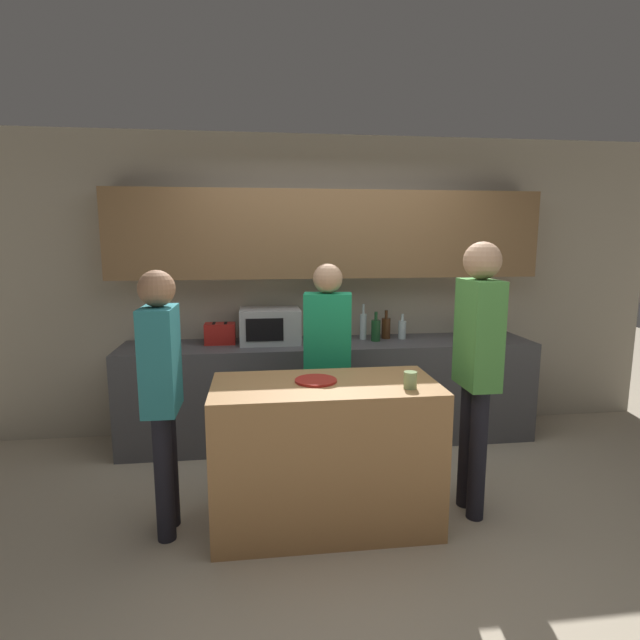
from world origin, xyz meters
name	(u,v)px	position (x,y,z in m)	size (l,w,h in m)	color
ground_plane	(362,524)	(0.00, 0.00, 0.00)	(14.00, 14.00, 0.00)	#BCAD93
back_wall	(326,267)	(0.00, 1.66, 1.54)	(6.40, 0.40, 2.70)	#B2A893
back_counter	(330,391)	(0.00, 1.39, 0.44)	(3.60, 0.62, 0.89)	#4C4C51
kitchen_island	(325,454)	(-0.23, 0.07, 0.46)	(1.38, 0.67, 0.92)	#B27F4C
microwave	(270,326)	(-0.52, 1.46, 1.04)	(0.52, 0.39, 0.30)	#B7BABC
toaster	(220,334)	(-0.95, 1.46, 0.98)	(0.26, 0.16, 0.18)	#B21E19
potted_plant	(475,316)	(1.35, 1.46, 1.09)	(0.14, 0.14, 0.40)	brown
bottle_0	(363,326)	(0.32, 1.50, 1.01)	(0.06, 0.06, 0.32)	silver
bottle_1	(376,330)	(0.41, 1.40, 0.99)	(0.08, 0.08, 0.26)	#194723
bottle_2	(386,328)	(0.53, 1.51, 0.99)	(0.08, 0.08, 0.26)	#472814
bottle_3	(402,329)	(0.67, 1.48, 0.97)	(0.07, 0.07, 0.23)	silver
plate_on_island	(316,380)	(-0.28, 0.10, 0.93)	(0.26, 0.26, 0.01)	red
cup_0	(410,380)	(0.26, -0.10, 0.97)	(0.08, 0.08, 0.10)	#93B174
person_left	(477,354)	(0.75, 0.07, 1.07)	(0.23, 0.34, 1.78)	black
person_center	(162,382)	(-1.20, 0.08, 0.96)	(0.21, 0.34, 1.62)	black
person_right	(328,354)	(-0.13, 0.66, 0.96)	(0.37, 0.24, 1.62)	black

